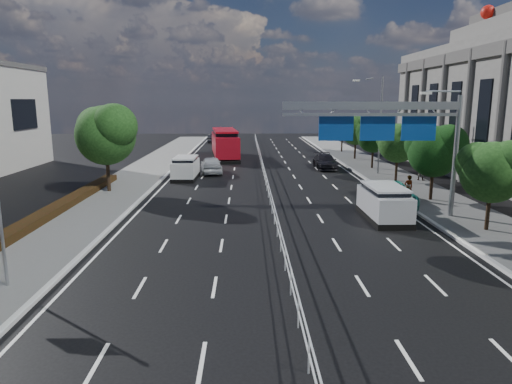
{
  "coord_description": "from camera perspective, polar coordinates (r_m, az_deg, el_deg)",
  "views": [
    {
      "loc": [
        -1.58,
        -16.15,
        6.92
      ],
      "look_at": [
        -1.1,
        6.17,
        2.4
      ],
      "focal_mm": 32.0,
      "sensor_mm": 36.0,
      "label": 1
    }
  ],
  "objects": [
    {
      "name": "parked_car_dark",
      "position": [
        47.26,
        8.65,
        3.79
      ],
      "size": [
        2.08,
        5.06,
        1.46
      ],
      "primitive_type": "imported",
      "rotation": [
        0.0,
        0.0,
        0.01
      ],
      "color": "black",
      "rests_on": "ground"
    },
    {
      "name": "pedestrian_a",
      "position": [
        33.13,
        18.52,
        0.54
      ],
      "size": [
        0.68,
        0.5,
        1.71
      ],
      "primitive_type": "imported",
      "rotation": [
        0.0,
        0.0,
        3.29
      ],
      "color": "gray",
      "rests_on": "sidewalk_far"
    },
    {
      "name": "median_fence",
      "position": [
        39.21,
        1.1,
        2.05
      ],
      "size": [
        0.05,
        85.0,
        1.02
      ],
      "color": "silver",
      "rests_on": "ground"
    },
    {
      "name": "pedestrian_b",
      "position": [
        41.64,
        19.89,
        2.62
      ],
      "size": [
        1.1,
        1.07,
        1.78
      ],
      "primitive_type": "imported",
      "rotation": [
        0.0,
        0.0,
        2.44
      ],
      "color": "gray",
      "rests_on": "sidewalk_far"
    },
    {
      "name": "ground",
      "position": [
        17.64,
        4.09,
        -11.68
      ],
      "size": [
        160.0,
        160.0,
        0.0
      ],
      "primitive_type": "plane",
      "color": "black",
      "rests_on": "ground"
    },
    {
      "name": "hedge_near",
      "position": [
        25.05,
        -29.2,
        -5.23
      ],
      "size": [
        1.0,
        36.0,
        0.44
      ],
      "primitive_type": "cube",
      "color": "black",
      "rests_on": "sidewalk_near"
    },
    {
      "name": "near_car_dark",
      "position": [
        76.07,
        -5.27,
        6.68
      ],
      "size": [
        1.89,
        4.25,
        1.36
      ],
      "primitive_type": "imported",
      "rotation": [
        0.0,
        0.0,
        3.03
      ],
      "color": "black",
      "rests_on": "ground"
    },
    {
      "name": "far_tree_d",
      "position": [
        33.36,
        21.48,
        5.09
      ],
      "size": [
        3.85,
        3.59,
        5.34
      ],
      "color": "black",
      "rests_on": "ground"
    },
    {
      "name": "kerb_near",
      "position": [
        19.04,
        -24.52,
        -10.71
      ],
      "size": [
        0.25,
        140.0,
        0.15
      ],
      "primitive_type": "cube",
      "color": "silver",
      "rests_on": "ground"
    },
    {
      "name": "streetlight_far",
      "position": [
        43.88,
        14.93,
        8.83
      ],
      "size": [
        2.78,
        2.4,
        9.0
      ],
      "color": "gray",
      "rests_on": "ground"
    },
    {
      "name": "silver_minivan",
      "position": [
        27.77,
        15.72,
        -1.3
      ],
      "size": [
        2.13,
        4.92,
        2.04
      ],
      "rotation": [
        0.0,
        0.0,
        0.01
      ],
      "color": "black",
      "rests_on": "ground"
    },
    {
      "name": "red_bus",
      "position": [
        55.52,
        -3.92,
        6.12
      ],
      "size": [
        4.0,
        11.77,
        3.45
      ],
      "rotation": [
        0.0,
        0.0,
        0.11
      ],
      "color": "black",
      "rests_on": "ground"
    },
    {
      "name": "near_tree_back",
      "position": [
        35.73,
        -18.23,
        7.17
      ],
      "size": [
        4.84,
        4.51,
        6.69
      ],
      "color": "black",
      "rests_on": "ground"
    },
    {
      "name": "far_tree_g",
      "position": [
        54.74,
        12.45,
        7.86
      ],
      "size": [
        3.96,
        3.69,
        5.45
      ],
      "color": "black",
      "rests_on": "ground"
    },
    {
      "name": "overhead_gantry",
      "position": [
        27.52,
        16.54,
        8.24
      ],
      "size": [
        10.24,
        0.38,
        7.45
      ],
      "color": "gray",
      "rests_on": "ground"
    },
    {
      "name": "parked_car_teal",
      "position": [
        31.55,
        16.61,
        -0.25
      ],
      "size": [
        3.21,
        5.91,
        1.57
      ],
      "primitive_type": "imported",
      "rotation": [
        0.0,
        0.0,
        -0.11
      ],
      "color": "#1B7B6E",
      "rests_on": "ground"
    },
    {
      "name": "far_tree_e",
      "position": [
        40.37,
        17.4,
        6.14
      ],
      "size": [
        3.63,
        3.38,
        5.13
      ],
      "color": "black",
      "rests_on": "ground"
    },
    {
      "name": "near_car_silver",
      "position": [
        43.9,
        -5.61,
        3.4
      ],
      "size": [
        2.53,
        5.02,
        1.64
      ],
      "primitive_type": "imported",
      "rotation": [
        0.0,
        0.0,
        3.27
      ],
      "color": "#AAADB1",
      "rests_on": "ground"
    },
    {
      "name": "white_minivan",
      "position": [
        40.99,
        -8.79,
        2.97
      ],
      "size": [
        2.08,
        4.62,
        1.99
      ],
      "rotation": [
        0.0,
        0.0,
        -0.02
      ],
      "color": "black",
      "rests_on": "ground"
    },
    {
      "name": "far_tree_h",
      "position": [
        62.07,
        10.8,
        8.01
      ],
      "size": [
        3.41,
        3.18,
        4.91
      ],
      "color": "black",
      "rests_on": "ground"
    },
    {
      "name": "far_tree_c",
      "position": [
        26.67,
        27.55,
        2.62
      ],
      "size": [
        3.52,
        3.28,
        4.94
      ],
      "color": "black",
      "rests_on": "ground"
    },
    {
      "name": "far_tree_f",
      "position": [
        47.52,
        14.54,
        6.94
      ],
      "size": [
        3.52,
        3.28,
        5.02
      ],
      "color": "black",
      "rests_on": "ground"
    }
  ]
}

